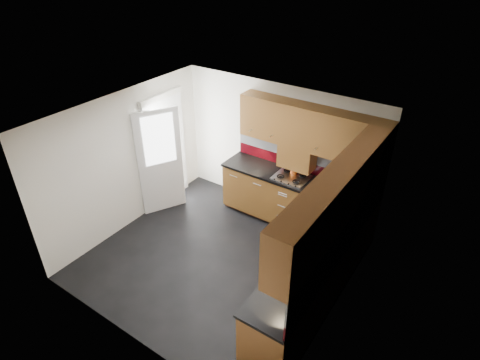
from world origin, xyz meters
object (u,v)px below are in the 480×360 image
Objects in this scene: gas_hob at (291,177)px; food_processor at (322,237)px; toaster at (366,191)px; utensil_pot at (294,169)px.

food_processor reaches higher than gas_hob.
toaster reaches higher than gas_hob.
toaster is 1.48m from food_processor.
food_processor is at bearing -48.88° from gas_hob.
utensil_pot is at bearing 100.69° from gas_hob.
utensil_pot is 1.85m from food_processor.
toaster is at bearing 86.70° from food_processor.
utensil_pot reaches higher than gas_hob.
gas_hob is at bearing 131.12° from food_processor.
food_processor is (1.14, -1.30, 0.12)m from gas_hob.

